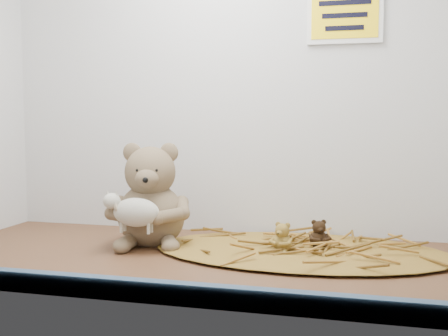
% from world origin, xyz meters
% --- Properties ---
extents(alcove_shell, '(1.20, 0.60, 0.90)m').
position_xyz_m(alcove_shell, '(0.00, 0.09, 0.45)').
color(alcove_shell, '#482919').
rests_on(alcove_shell, ground).
extents(front_rail, '(1.19, 0.02, 0.04)m').
position_xyz_m(front_rail, '(0.00, -0.29, 0.02)').
color(front_rail, '#3A526E').
rests_on(front_rail, shelf_floor).
extents(straw_bed, '(0.67, 0.39, 0.01)m').
position_xyz_m(straw_bed, '(0.22, 0.11, 0.01)').
color(straw_bed, brown).
rests_on(straw_bed, shelf_floor).
extents(main_teddy, '(0.24, 0.25, 0.24)m').
position_xyz_m(main_teddy, '(-0.13, 0.10, 0.12)').
color(main_teddy, '#785E4A').
rests_on(main_teddy, shelf_floor).
extents(toy_lamb, '(0.14, 0.09, 0.09)m').
position_xyz_m(toy_lamb, '(-0.13, 0.02, 0.09)').
color(toy_lamb, beige).
rests_on(toy_lamb, main_teddy).
extents(mini_teddy_tan, '(0.07, 0.07, 0.06)m').
position_xyz_m(mini_teddy_tan, '(0.18, 0.07, 0.05)').
color(mini_teddy_tan, olive).
rests_on(mini_teddy_tan, straw_bed).
extents(mini_teddy_brown, '(0.07, 0.07, 0.06)m').
position_xyz_m(mini_teddy_brown, '(0.26, 0.14, 0.04)').
color(mini_teddy_brown, black).
rests_on(mini_teddy_brown, straw_bed).
extents(wall_sign, '(0.16, 0.01, 0.11)m').
position_xyz_m(wall_sign, '(0.30, 0.29, 0.55)').
color(wall_sign, yellow).
rests_on(wall_sign, back_wall).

